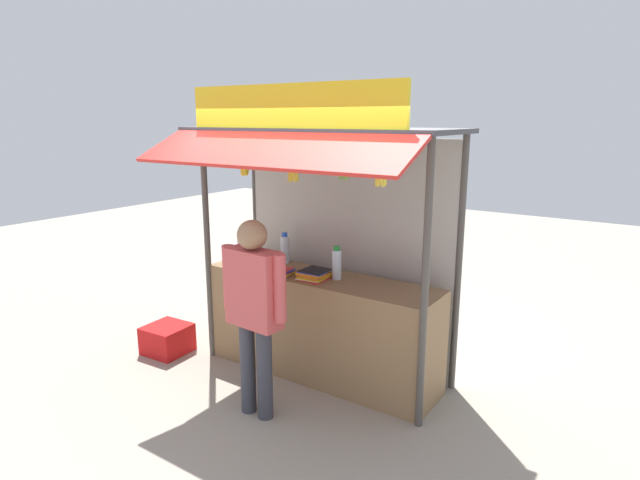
% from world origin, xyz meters
% --- Properties ---
extents(ground_plane, '(20.00, 20.00, 0.00)m').
position_xyz_m(ground_plane, '(0.00, 0.00, 0.00)').
color(ground_plane, '#9E9384').
extents(stall_counter, '(2.32, 0.59, 0.98)m').
position_xyz_m(stall_counter, '(0.00, 0.00, 0.49)').
color(stall_counter, olive).
rests_on(stall_counter, ground).
extents(stall_structure, '(2.52, 1.47, 2.69)m').
position_xyz_m(stall_structure, '(0.00, 0.12, 1.62)').
color(stall_structure, '#4C4742').
rests_on(stall_structure, ground).
extents(water_bottle_front_right, '(0.07, 0.07, 0.26)m').
position_xyz_m(water_bottle_front_right, '(-1.00, 0.02, 1.10)').
color(water_bottle_front_right, silver).
rests_on(water_bottle_front_right, stall_counter).
extents(water_bottle_far_left, '(0.09, 0.09, 0.31)m').
position_xyz_m(water_bottle_far_left, '(-0.57, 0.20, 1.13)').
color(water_bottle_far_left, silver).
rests_on(water_bottle_far_left, stall_counter).
extents(water_bottle_front_left, '(0.09, 0.09, 0.31)m').
position_xyz_m(water_bottle_front_left, '(0.17, 0.02, 1.12)').
color(water_bottle_front_left, silver).
rests_on(water_bottle_front_left, stall_counter).
extents(magazine_stack_right, '(0.28, 0.28, 0.08)m').
position_xyz_m(magazine_stack_right, '(-0.01, -0.09, 1.02)').
color(magazine_stack_right, red).
rests_on(magazine_stack_right, stall_counter).
extents(magazine_stack_mid_right, '(0.25, 0.32, 0.06)m').
position_xyz_m(magazine_stack_mid_right, '(-0.35, -0.20, 1.01)').
color(magazine_stack_mid_right, white).
rests_on(magazine_stack_mid_right, stall_counter).
extents(banana_bunch_leftmost, '(0.11, 0.11, 0.29)m').
position_xyz_m(banana_bunch_leftmost, '(0.81, -0.39, 1.99)').
color(banana_bunch_leftmost, '#332D23').
extents(banana_bunch_inner_left, '(0.11, 0.11, 0.31)m').
position_xyz_m(banana_bunch_inner_left, '(-0.00, -0.39, 1.98)').
color(banana_bunch_inner_left, '#332D23').
extents(banana_bunch_inner_right, '(0.11, 0.10, 0.29)m').
position_xyz_m(banana_bunch_inner_right, '(-0.54, -0.39, 1.99)').
color(banana_bunch_inner_right, '#332D23').
extents(banana_bunch_rightmost, '(0.11, 0.10, 0.26)m').
position_xyz_m(banana_bunch_rightmost, '(0.49, -0.39, 2.03)').
color(banana_bunch_rightmost, '#332D23').
extents(vendor_person, '(0.63, 0.24, 1.65)m').
position_xyz_m(vendor_person, '(-0.03, -0.89, 1.00)').
color(vendor_person, '#383842').
rests_on(vendor_person, ground).
extents(plastic_crate, '(0.44, 0.44, 0.29)m').
position_xyz_m(plastic_crate, '(-1.60, -0.51, 0.15)').
color(plastic_crate, red).
rests_on(plastic_crate, ground).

